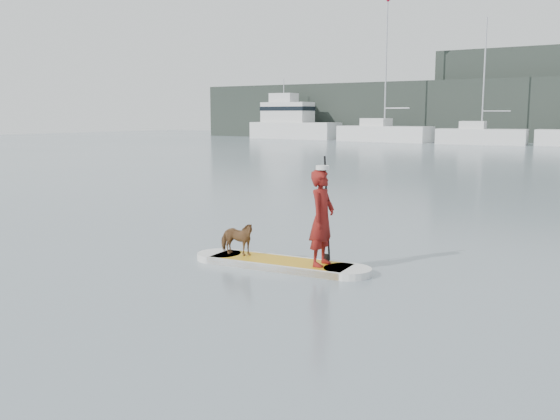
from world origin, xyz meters
The scene contains 10 objects.
ground centered at (0.00, 0.00, 0.00)m, with size 140.00×140.00×0.00m, color slate.
paddleboard centered at (-0.55, -2.39, 0.06)m, with size 3.29×1.06×0.12m.
paddler centered at (0.23, -2.31, 0.92)m, with size 0.58×0.38×1.60m, color maroon.
white_cap centered at (0.23, -2.31, 1.76)m, with size 0.22×0.22×0.07m, color silver.
dog centered at (-1.42, -2.48, 0.42)m, with size 0.33×0.72×0.60m, color brown.
paddle centered at (0.19, -2.05, 0.80)m, with size 0.10×0.30×2.00m.
sailboat_b centered at (-19.61, 45.40, 0.95)m, with size 9.39×3.45×13.70m.
sailboat_c centered at (-10.11, 44.77, 0.81)m, with size 7.81×3.37×10.88m.
motor_yacht_b centered at (-31.24, 47.13, 1.82)m, with size 9.84×3.38×6.49m.
shore_building_west centered at (-10.00, 54.00, 4.50)m, with size 14.00×4.00×9.00m, color #202823.
Camera 1 is at (5.20, -11.22, 2.62)m, focal length 40.00 mm.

